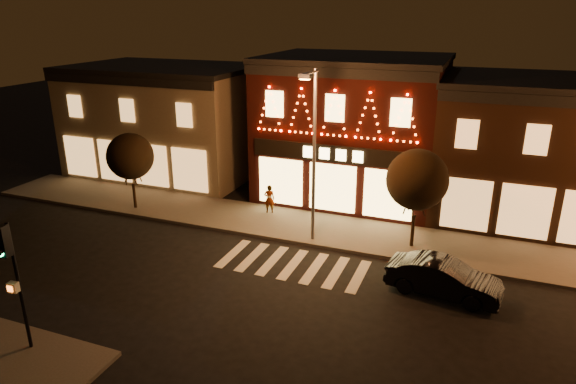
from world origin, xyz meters
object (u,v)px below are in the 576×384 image
Objects in this scene: traffic_signal_near at (10,263)px; pedestrian at (269,199)px; dark_sedan at (443,278)px; streetlamp_mid at (313,145)px.

traffic_signal_near is 14.46m from pedestrian.
dark_sedan is (12.42, 8.79, -2.58)m from traffic_signal_near.
streetlamp_mid is 5.14× the size of pedestrian.
streetlamp_mid is at bearing 75.86° from dark_sedan.
streetlamp_mid is 5.84m from pedestrian.
traffic_signal_near reaches higher than dark_sedan.
streetlamp_mid is at bearing 56.11° from traffic_signal_near.
traffic_signal_near is at bearing -114.84° from streetlamp_mid.
pedestrian is (-9.73, 5.22, 0.21)m from dark_sedan.
traffic_signal_near is 15.43m from dark_sedan.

